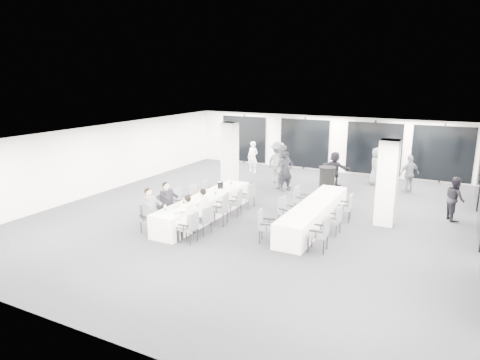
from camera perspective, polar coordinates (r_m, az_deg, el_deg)
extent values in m
cube|color=#242429|center=(15.19, 2.13, -4.58)|extent=(14.00, 16.00, 0.02)
cube|color=white|center=(14.55, 2.23, 6.02)|extent=(14.00, 16.00, 0.02)
cube|color=white|center=(18.82, -17.54, 2.81)|extent=(0.02, 16.00, 2.80)
cube|color=white|center=(22.19, 11.07, 4.78)|extent=(14.00, 0.02, 2.80)
cube|color=white|center=(8.61, -21.59, -10.27)|extent=(14.00, 0.02, 2.80)
cube|color=black|center=(22.13, 11.01, 4.63)|extent=(13.60, 0.06, 2.50)
cube|color=silver|center=(18.84, -1.38, 3.47)|extent=(0.60, 0.60, 2.80)
cube|color=silver|center=(14.58, 19.03, -0.36)|extent=(0.60, 0.60, 2.80)
cube|color=white|center=(14.73, -4.69, -3.64)|extent=(0.90, 5.00, 0.75)
cube|color=white|center=(14.14, 9.81, -4.54)|extent=(0.90, 5.00, 0.75)
cylinder|color=black|center=(18.47, 11.52, 0.14)|extent=(0.64, 0.64, 1.01)
cylinder|color=black|center=(18.36, 11.60, 1.68)|extent=(0.74, 0.74, 0.02)
cube|color=#4C4E53|center=(13.56, -11.97, -5.19)|extent=(0.54, 0.55, 0.08)
cube|color=#4C4E53|center=(13.65, -12.57, -3.96)|extent=(0.16, 0.44, 0.44)
cylinder|color=black|center=(13.89, -11.78, -5.74)|extent=(0.03, 0.03, 0.39)
cylinder|color=black|center=(13.68, -13.06, -6.12)|extent=(0.03, 0.03, 0.39)
cylinder|color=black|center=(13.61, -10.79, -6.12)|extent=(0.03, 0.03, 0.39)
cylinder|color=black|center=(13.39, -12.07, -6.51)|extent=(0.03, 0.03, 0.39)
cube|color=black|center=(13.65, -11.21, -4.30)|extent=(0.33, 0.11, 0.04)
cube|color=black|center=(13.38, -12.82, -4.76)|extent=(0.33, 0.11, 0.04)
cube|color=#4C4E53|center=(14.20, -9.75, -4.03)|extent=(0.59, 0.61, 0.08)
cube|color=#4C4E53|center=(14.29, -10.39, -2.74)|extent=(0.18, 0.49, 0.49)
cylinder|color=black|center=(14.56, -9.60, -4.64)|extent=(0.04, 0.04, 0.43)
cylinder|color=black|center=(14.32, -10.90, -5.03)|extent=(0.04, 0.04, 0.43)
cylinder|color=black|center=(14.25, -8.50, -5.01)|extent=(0.04, 0.04, 0.43)
cylinder|color=black|center=(14.00, -9.82, -5.41)|extent=(0.04, 0.04, 0.43)
cube|color=black|center=(14.31, -8.96, -3.10)|extent=(0.36, 0.13, 0.04)
cube|color=black|center=(13.99, -10.62, -3.56)|extent=(0.36, 0.13, 0.04)
cube|color=#4C4E53|center=(14.92, -7.60, -3.13)|extent=(0.47, 0.49, 0.08)
cube|color=#4C4E53|center=(14.97, -8.35, -1.99)|extent=(0.06, 0.47, 0.47)
cylinder|color=black|center=(15.27, -7.77, -3.73)|extent=(0.04, 0.04, 0.42)
cylinder|color=black|center=(14.95, -8.67, -4.14)|extent=(0.04, 0.04, 0.42)
cylinder|color=black|center=(15.05, -6.48, -3.96)|extent=(0.04, 0.04, 0.42)
cylinder|color=black|center=(14.72, -7.37, -4.38)|extent=(0.04, 0.04, 0.42)
cube|color=black|center=(15.07, -7.07, -2.25)|extent=(0.35, 0.04, 0.04)
cube|color=black|center=(14.67, -8.19, -2.73)|extent=(0.35, 0.04, 0.04)
cube|color=#4C4E53|center=(15.63, -5.75, -2.44)|extent=(0.50, 0.51, 0.08)
cube|color=#4C4E53|center=(15.70, -6.33, -1.42)|extent=(0.12, 0.44, 0.43)
cylinder|color=black|center=(15.95, -5.78, -2.97)|extent=(0.03, 0.03, 0.39)
cylinder|color=black|center=(15.69, -6.70, -3.28)|extent=(0.03, 0.03, 0.39)
cylinder|color=black|center=(15.71, -4.76, -3.21)|extent=(0.03, 0.03, 0.39)
cylinder|color=black|center=(15.44, -5.67, -3.53)|extent=(0.03, 0.03, 0.39)
cube|color=black|center=(15.76, -5.19, -1.69)|extent=(0.32, 0.09, 0.04)
cube|color=black|center=(15.42, -6.35, -2.06)|extent=(0.32, 0.09, 0.04)
cube|color=#4C4E53|center=(16.36, -4.04, -1.69)|extent=(0.48, 0.50, 0.07)
cube|color=#4C4E53|center=(16.38, -4.71, -0.78)|extent=(0.11, 0.43, 0.43)
cylinder|color=black|center=(16.66, -4.37, -2.23)|extent=(0.03, 0.03, 0.38)
cylinder|color=black|center=(16.33, -4.88, -2.56)|extent=(0.03, 0.03, 0.38)
cylinder|color=black|center=(16.52, -3.19, -2.35)|extent=(0.03, 0.03, 0.38)
cylinder|color=black|center=(16.19, -3.69, -2.69)|extent=(0.03, 0.03, 0.38)
cube|color=black|center=(16.53, -3.74, -0.96)|extent=(0.32, 0.08, 0.04)
cube|color=black|center=(16.11, -4.38, -1.36)|extent=(0.32, 0.08, 0.04)
cube|color=#4C4E53|center=(12.62, -6.95, -6.40)|extent=(0.45, 0.47, 0.08)
cube|color=#4C4E53|center=(12.42, -6.16, -5.43)|extent=(0.06, 0.45, 0.45)
cylinder|color=black|center=(12.46, -6.67, -7.85)|extent=(0.03, 0.03, 0.40)
cylinder|color=black|center=(12.76, -5.70, -7.29)|extent=(0.03, 0.03, 0.40)
cylinder|color=black|center=(12.66, -8.15, -7.52)|extent=(0.03, 0.03, 0.40)
cylinder|color=black|center=(12.96, -7.16, -6.98)|extent=(0.03, 0.03, 0.40)
cube|color=black|center=(12.38, -7.60, -6.02)|extent=(0.33, 0.04, 0.04)
cube|color=black|center=(12.76, -6.36, -5.37)|extent=(0.33, 0.04, 0.04)
cube|color=#4C4E53|center=(13.28, -4.94, -5.44)|extent=(0.51, 0.52, 0.07)
cube|color=#4C4E53|center=(13.07, -4.35, -4.61)|extent=(0.15, 0.42, 0.42)
cylinder|color=black|center=(13.11, -4.93, -6.73)|extent=(0.03, 0.03, 0.37)
cylinder|color=black|center=(13.35, -3.81, -6.32)|extent=(0.03, 0.03, 0.37)
cylinder|color=black|center=(13.36, -6.04, -6.36)|extent=(0.03, 0.03, 0.37)
cylinder|color=black|center=(13.60, -4.92, -5.97)|extent=(0.03, 0.03, 0.37)
cube|color=black|center=(13.08, -5.67, -5.04)|extent=(0.31, 0.11, 0.04)
cube|color=black|center=(13.38, -4.26, -4.57)|extent=(0.31, 0.11, 0.04)
cube|color=#4C4E53|center=(14.04, -2.84, -3.99)|extent=(0.60, 0.61, 0.09)
cube|color=#4C4E53|center=(13.88, -1.91, -2.91)|extent=(0.17, 0.50, 0.50)
cylinder|color=black|center=(13.86, -2.25, -5.38)|extent=(0.04, 0.04, 0.45)
cylinder|color=black|center=(14.25, -1.72, -4.83)|extent=(0.04, 0.04, 0.45)
cylinder|color=black|center=(14.00, -3.96, -5.21)|extent=(0.04, 0.04, 0.45)
cylinder|color=black|center=(14.38, -3.38, -4.67)|extent=(0.04, 0.04, 0.45)
cube|color=black|center=(13.74, -3.21, -3.58)|extent=(0.37, 0.12, 0.04)
cube|color=black|center=(14.23, -2.50, -2.96)|extent=(0.37, 0.12, 0.04)
cube|color=#4C4E53|center=(14.94, -0.79, -3.12)|extent=(0.51, 0.53, 0.08)
cube|color=#4C4E53|center=(14.81, -0.02, -2.23)|extent=(0.14, 0.44, 0.44)
cylinder|color=black|center=(14.79, -0.31, -4.25)|extent=(0.03, 0.03, 0.39)
cylinder|color=black|center=(15.13, 0.12, -3.82)|extent=(0.03, 0.03, 0.39)
cylinder|color=black|center=(14.90, -1.71, -4.11)|extent=(0.03, 0.03, 0.39)
cylinder|color=black|center=(15.24, -1.25, -3.70)|extent=(0.03, 0.03, 0.39)
cube|color=black|center=(14.68, -1.07, -2.77)|extent=(0.33, 0.10, 0.04)
cube|color=black|center=(15.11, -0.52, -2.28)|extent=(0.33, 0.10, 0.04)
cube|color=#4C4E53|center=(15.80, 0.93, -2.18)|extent=(0.51, 0.52, 0.08)
cube|color=#4C4E53|center=(15.62, 1.56, -1.40)|extent=(0.13, 0.44, 0.44)
cylinder|color=black|center=(15.61, 1.09, -3.27)|extent=(0.03, 0.03, 0.39)
cylinder|color=black|center=(15.91, 1.89, -2.94)|extent=(0.03, 0.03, 0.39)
cylinder|color=black|center=(15.83, -0.03, -3.03)|extent=(0.03, 0.03, 0.39)
cylinder|color=black|center=(16.12, 0.78, -2.71)|extent=(0.03, 0.03, 0.39)
cube|color=black|center=(15.57, 0.42, -1.80)|extent=(0.33, 0.09, 0.04)
cube|color=black|center=(15.94, 1.44, -1.43)|extent=(0.33, 0.09, 0.04)
cube|color=#4C4E53|center=(12.57, 3.72, -6.31)|extent=(0.58, 0.59, 0.08)
cube|color=#4C4E53|center=(12.51, 2.72, -5.05)|extent=(0.18, 0.47, 0.47)
cylinder|color=black|center=(12.88, 2.94, -6.99)|extent=(0.04, 0.04, 0.42)
cylinder|color=black|center=(12.50, 2.61, -7.63)|extent=(0.04, 0.04, 0.42)
cylinder|color=black|center=(12.82, 4.75, -7.12)|extent=(0.04, 0.04, 0.42)
cylinder|color=black|center=(12.44, 4.48, -7.77)|extent=(0.04, 0.04, 0.42)
cube|color=black|center=(12.75, 3.92, -5.19)|extent=(0.35, 0.13, 0.04)
cube|color=black|center=(12.27, 3.53, -5.95)|extent=(0.35, 0.13, 0.04)
cube|color=#4C4E53|center=(13.97, 6.36, -4.35)|extent=(0.54, 0.55, 0.08)
cube|color=#4C4E53|center=(14.00, 5.64, -3.15)|extent=(0.15, 0.46, 0.45)
cylinder|color=black|center=(14.30, 6.09, -4.93)|extent=(0.04, 0.04, 0.40)
cylinder|color=black|center=(13.99, 5.21, -5.34)|extent=(0.04, 0.04, 0.40)
cylinder|color=black|center=(14.11, 7.44, -5.24)|extent=(0.04, 0.04, 0.40)
cylinder|color=black|center=(13.79, 6.57, -5.66)|extent=(0.04, 0.04, 0.40)
cube|color=black|center=(14.12, 6.92, -3.46)|extent=(0.34, 0.11, 0.04)
cube|color=black|center=(13.72, 5.82, -3.94)|extent=(0.34, 0.11, 0.04)
cube|color=#4C4E53|center=(15.29, 8.36, -2.75)|extent=(0.48, 0.50, 0.08)
cube|color=#4C4E53|center=(15.29, 7.60, -1.65)|extent=(0.07, 0.47, 0.47)
cylinder|color=black|center=(15.61, 7.88, -3.34)|extent=(0.04, 0.04, 0.42)
cylinder|color=black|center=(15.25, 7.34, -3.74)|extent=(0.04, 0.04, 0.42)
cylinder|color=black|center=(15.49, 9.29, -3.54)|extent=(0.04, 0.04, 0.42)
cylinder|color=black|center=(15.12, 8.79, -3.95)|extent=(0.04, 0.04, 0.42)
cube|color=black|center=(15.48, 8.70, -1.89)|extent=(0.35, 0.05, 0.04)
cube|color=black|center=(15.01, 8.05, -2.36)|extent=(0.35, 0.05, 0.04)
cube|color=#4C4E53|center=(12.12, 10.36, -7.16)|extent=(0.53, 0.55, 0.09)
cube|color=#4C4E53|center=(11.97, 11.53, -5.99)|extent=(0.10, 0.50, 0.50)
cylinder|color=black|center=(11.98, 11.07, -8.81)|extent=(0.04, 0.04, 0.44)
cylinder|color=black|center=(12.37, 11.53, -8.09)|extent=(0.04, 0.04, 0.44)
cylinder|color=black|center=(12.07, 9.05, -8.54)|extent=(0.04, 0.04, 0.44)
cylinder|color=black|center=(12.46, 9.57, -7.84)|extent=(0.04, 0.04, 0.44)
cube|color=black|center=(11.81, 10.09, -6.76)|extent=(0.37, 0.07, 0.04)
cube|color=black|center=(12.30, 10.70, -5.94)|extent=(0.37, 0.07, 0.04)
cube|color=#4C4E53|center=(13.48, 12.22, -5.35)|extent=(0.46, 0.47, 0.08)
cube|color=#4C4E53|center=(13.34, 13.13, -4.44)|extent=(0.08, 0.44, 0.44)
cylinder|color=black|center=(13.33, 12.69, -6.65)|extent=(0.03, 0.03, 0.39)
cylinder|color=black|center=(13.67, 13.18, -6.15)|extent=(0.03, 0.03, 0.39)
cylinder|color=black|center=(13.44, 11.14, -6.40)|extent=(0.03, 0.03, 0.39)
cylinder|color=black|center=(13.78, 11.67, -5.92)|extent=(0.03, 0.03, 0.39)
cube|color=black|center=(13.21, 11.93, -4.99)|extent=(0.32, 0.05, 0.04)
cube|color=black|center=(13.64, 12.56, -4.42)|extent=(0.32, 0.05, 0.04)
cube|color=#4C4E53|center=(14.78, 13.69, -3.67)|extent=(0.50, 0.52, 0.08)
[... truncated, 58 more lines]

